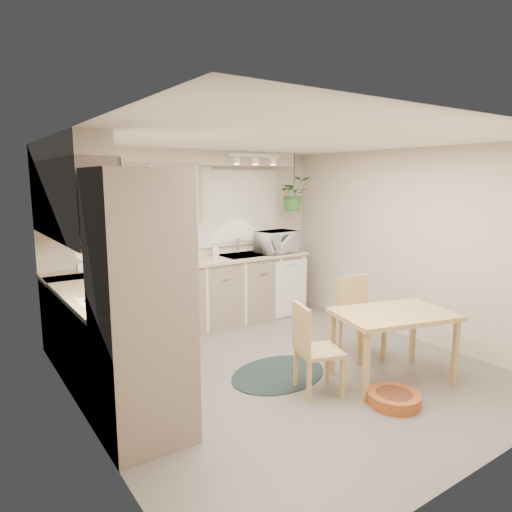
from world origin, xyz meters
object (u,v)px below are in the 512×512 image
chair_left (319,348)px  braided_rug (278,374)px  dining_table (392,346)px  chair_back (362,318)px  pet_bed (394,399)px  microwave (277,239)px

chair_left → braided_rug: bearing=-153.7°
dining_table → chair_back: chair_back is taller
pet_bed → microwave: 3.16m
chair_left → braided_rug: chair_left is taller
microwave → braided_rug: bearing=-133.6°
dining_table → braided_rug: (-0.87, 0.75, -0.35)m
microwave → dining_table: bearing=-106.6°
dining_table → pet_bed: dining_table is taller
microwave → pet_bed: bearing=-113.1°
chair_back → braided_rug: size_ratio=0.82×
dining_table → microwave: (0.42, 2.48, 0.78)m
microwave → chair_left: bearing=-125.2°
dining_table → microwave: 2.64m
dining_table → pet_bed: (-0.40, -0.36, -0.30)m
dining_table → braided_rug: size_ratio=1.01×
chair_left → pet_bed: chair_left is taller
pet_bed → chair_back: bearing=57.4°
chair_left → chair_back: 1.09m
braided_rug → chair_left: bearing=-82.5°
chair_back → pet_bed: chair_back is taller
dining_table → microwave: size_ratio=1.93×
chair_back → braided_rug: bearing=1.9°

